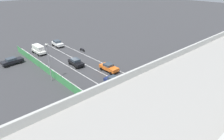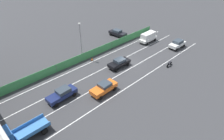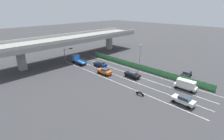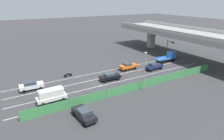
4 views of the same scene
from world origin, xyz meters
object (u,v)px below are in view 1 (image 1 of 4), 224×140
at_px(street_lamp, 49,59).
at_px(traffic_light, 184,79).
at_px(car_sedan_navy, 115,81).
at_px(parked_sedan_dark, 12,61).
at_px(car_sedan_black, 76,62).
at_px(car_taxi_orange, 109,67).
at_px(car_van_white, 39,49).
at_px(traffic_cone, 59,75).
at_px(flatbed_truck_blue, 163,91).
at_px(motorcycle, 82,49).
at_px(car_hatchback_white, 57,43).

bearing_deg(street_lamp, traffic_light, 123.58).
distance_m(car_sedan_navy, traffic_light, 11.78).
distance_m(car_sedan_navy, parked_sedan_dark, 25.05).
bearing_deg(car_sedan_black, car_taxi_orange, 116.79).
relative_size(car_taxi_orange, car_sedan_navy, 0.96).
xyz_separation_m(car_sedan_black, car_van_white, (3.02, -12.85, 0.39)).
relative_size(car_sedan_navy, street_lamp, 0.63).
height_order(traffic_light, traffic_cone, traffic_light).
distance_m(car_sedan_navy, flatbed_truck_blue, 8.66).
xyz_separation_m(car_sedan_navy, motorcycle, (-6.02, -19.47, -0.45)).
bearing_deg(car_hatchback_white, car_sedan_black, 77.19).
height_order(motorcycle, traffic_light, traffic_light).
relative_size(car_taxi_orange, car_van_white, 0.92).
height_order(car_sedan_black, traffic_cone, car_sedan_black).
height_order(flatbed_truck_blue, street_lamp, street_lamp).
bearing_deg(car_taxi_orange, parked_sedan_dark, -50.98).
bearing_deg(traffic_light, car_van_white, -76.30).
bearing_deg(traffic_light, car_hatchback_white, -86.62).
bearing_deg(flatbed_truck_blue, traffic_light, 136.51).
bearing_deg(traffic_cone, traffic_light, 118.37).
distance_m(car_taxi_orange, traffic_light, 15.93).
distance_m(parked_sedan_dark, traffic_cone, 13.26).
distance_m(flatbed_truck_blue, street_lamp, 20.82).
bearing_deg(parked_sedan_dark, car_van_white, -159.91).
distance_m(car_sedan_black, traffic_cone, 5.87).
bearing_deg(car_van_white, car_hatchback_white, -161.49).
distance_m(car_sedan_black, car_hatchback_white, 15.39).
bearing_deg(flatbed_truck_blue, car_sedan_navy, -69.26).
xyz_separation_m(car_van_white, street_lamp, (4.36, 15.89, 3.20)).
relative_size(motorcycle, traffic_cone, 3.39).
relative_size(car_hatchback_white, flatbed_truck_blue, 0.75).
xyz_separation_m(car_van_white, traffic_light, (-8.65, 35.49, 2.39)).
bearing_deg(flatbed_truck_blue, traffic_cone, -64.28).
xyz_separation_m(car_sedan_navy, car_van_white, (3.39, -25.31, 0.37)).
distance_m(traffic_light, street_lamp, 23.54).
bearing_deg(parked_sedan_dark, car_sedan_navy, 115.46).
relative_size(car_hatchback_white, motorcycle, 2.22).
relative_size(car_taxi_orange, street_lamp, 0.60).
height_order(car_sedan_black, flatbed_truck_blue, flatbed_truck_blue).
distance_m(flatbed_truck_blue, motorcycle, 27.73).
bearing_deg(flatbed_truck_blue, car_taxi_orange, -90.59).
height_order(car_hatchback_white, traffic_cone, car_hatchback_white).
height_order(car_sedan_black, motorcycle, car_sedan_black).
relative_size(car_hatchback_white, parked_sedan_dark, 0.92).
xyz_separation_m(car_taxi_orange, flatbed_truck_blue, (0.14, 13.47, 0.44)).
bearing_deg(traffic_light, motorcycle, -91.47).
bearing_deg(car_sedan_navy, parked_sedan_dark, -64.54).
bearing_deg(traffic_light, parked_sedan_dark, -63.95).
distance_m(car_taxi_orange, traffic_cone, 10.31).
relative_size(car_hatchback_white, street_lamp, 0.59).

